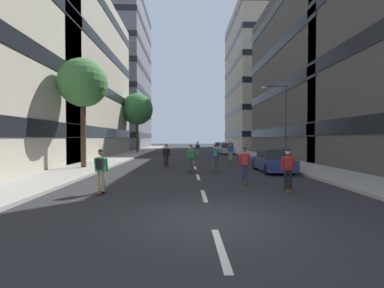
# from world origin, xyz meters

# --- Properties ---
(ground_plane) EXTENTS (156.92, 156.92, 0.00)m
(ground_plane) POSITION_xyz_m (0.00, 26.15, 0.00)
(ground_plane) COLOR #28282B
(sidewalk_left) EXTENTS (3.58, 71.92, 0.14)m
(sidewalk_left) POSITION_xyz_m (-7.99, 29.42, 0.07)
(sidewalk_left) COLOR #9E9991
(sidewalk_left) RESTS_ON ground_plane
(sidewalk_right) EXTENTS (3.58, 71.92, 0.14)m
(sidewalk_right) POSITION_xyz_m (7.99, 29.42, 0.07)
(sidewalk_right) COLOR #9E9991
(sidewalk_right) RESTS_ON ground_plane
(lane_markings) EXTENTS (0.16, 62.20, 0.01)m
(lane_markings) POSITION_xyz_m (0.00, 28.00, 0.00)
(lane_markings) COLOR silver
(lane_markings) RESTS_ON ground_plane
(building_left_mid) EXTENTS (15.70, 23.33, 18.87)m
(building_left_mid) POSITION_xyz_m (-17.57, 25.18, 9.53)
(building_left_mid) COLOR #B2A893
(building_left_mid) RESTS_ON ground_plane
(building_left_far) EXTENTS (15.70, 21.19, 32.95)m
(building_left_far) POSITION_xyz_m (-17.57, 54.52, 16.57)
(building_left_far) COLOR slate
(building_left_far) RESTS_ON ground_plane
(building_right_mid) EXTENTS (15.70, 21.41, 19.36)m
(building_right_mid) POSITION_xyz_m (17.57, 25.18, 9.77)
(building_right_mid) COLOR #4C4744
(building_right_mid) RESTS_ON ground_plane
(building_right_far) EXTENTS (15.70, 22.76, 30.07)m
(building_right_far) POSITION_xyz_m (17.57, 54.52, 15.13)
(building_right_far) COLOR #B2A893
(building_right_far) RESTS_ON ground_plane
(parked_car_near) EXTENTS (1.82, 4.40, 1.52)m
(parked_car_near) POSITION_xyz_m (5.00, 38.48, 0.70)
(parked_car_near) COLOR silver
(parked_car_near) RESTS_ON ground_plane
(parked_car_mid) EXTENTS (1.82, 4.40, 1.52)m
(parked_car_mid) POSITION_xyz_m (5.00, 31.03, 0.70)
(parked_car_mid) COLOR #B2B7BF
(parked_car_mid) RESTS_ON ground_plane
(parked_car_far) EXTENTS (1.82, 4.40, 1.52)m
(parked_car_far) POSITION_xyz_m (5.00, 10.41, 0.70)
(parked_car_far) COLOR navy
(parked_car_far) RESTS_ON ground_plane
(street_tree_near) EXTENTS (3.42, 3.42, 7.71)m
(street_tree_near) POSITION_xyz_m (-7.99, 12.28, 6.08)
(street_tree_near) COLOR #4C3823
(street_tree_near) RESTS_ON sidewalk_left
(street_tree_mid) EXTENTS (4.70, 4.70, 8.79)m
(street_tree_mid) POSITION_xyz_m (-7.99, 34.05, 6.55)
(street_tree_mid) COLOR #4C3823
(street_tree_mid) RESTS_ON sidewalk_left
(streetlamp_right) EXTENTS (2.13, 0.30, 6.50)m
(streetlamp_right) POSITION_xyz_m (7.26, 15.32, 4.14)
(streetlamp_right) COLOR #3F3F44
(streetlamp_right) RESTS_ON sidewalk_right
(skater_0) EXTENTS (0.55, 0.91, 1.78)m
(skater_0) POSITION_xyz_m (-2.17, 13.25, 0.98)
(skater_0) COLOR brown
(skater_0) RESTS_ON ground_plane
(skater_1) EXTENTS (0.56, 0.92, 1.78)m
(skater_1) POSITION_xyz_m (3.77, 19.53, 0.98)
(skater_1) COLOR brown
(skater_1) RESTS_ON ground_plane
(skater_2) EXTENTS (0.54, 0.90, 1.78)m
(skater_2) POSITION_xyz_m (-4.08, 3.54, 1.02)
(skater_2) COLOR brown
(skater_2) RESTS_ON ground_plane
(skater_3) EXTENTS (0.53, 0.90, 1.78)m
(skater_3) POSITION_xyz_m (1.23, 10.64, 1.02)
(skater_3) COLOR brown
(skater_3) RESTS_ON ground_plane
(skater_4) EXTENTS (0.56, 0.92, 1.78)m
(skater_4) POSITION_xyz_m (-0.36, 10.27, 1.02)
(skater_4) COLOR brown
(skater_4) RESTS_ON ground_plane
(skater_5) EXTENTS (0.53, 0.90, 1.78)m
(skater_5) POSITION_xyz_m (0.77, 26.49, 1.02)
(skater_5) COLOR brown
(skater_5) RESTS_ON ground_plane
(skater_6) EXTENTS (0.54, 0.91, 1.78)m
(skater_6) POSITION_xyz_m (4.00, 21.59, 0.98)
(skater_6) COLOR brown
(skater_6) RESTS_ON ground_plane
(skater_7) EXTENTS (0.55, 0.92, 1.78)m
(skater_7) POSITION_xyz_m (2.20, 5.97, 0.98)
(skater_7) COLOR brown
(skater_7) RESTS_ON ground_plane
(skater_8) EXTENTS (0.57, 0.92, 1.78)m
(skater_8) POSITION_xyz_m (3.54, 3.80, 1.02)
(skater_8) COLOR brown
(skater_8) RESTS_ON ground_plane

